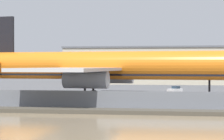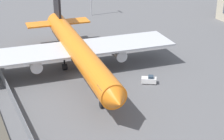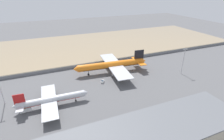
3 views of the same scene
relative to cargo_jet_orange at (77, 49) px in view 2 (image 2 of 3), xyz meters
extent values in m
plane|color=#565659|center=(2.40, -0.62, -5.61)|extent=(500.00, 500.00, 0.00)
cube|color=slate|center=(2.40, -16.62, -4.38)|extent=(280.00, 0.08, 2.45)
cylinder|color=slate|center=(2.40, -16.62, -4.38)|extent=(0.10, 0.10, 2.45)
cylinder|color=orange|center=(0.86, -0.08, 0.21)|extent=(48.24, 9.16, 4.75)
cone|color=orange|center=(26.06, -2.42, 0.21)|extent=(3.49, 4.77, 4.51)
cone|color=orange|center=(-24.34, 2.26, 0.21)|extent=(3.47, 4.54, 4.27)
cube|color=#232D3D|center=(22.84, -2.12, 0.80)|extent=(2.97, 4.26, 1.42)
cube|color=black|center=(0.86, -0.08, -1.10)|extent=(40.98, 7.55, 0.85)
cube|color=#B7BABF|center=(-0.47, 11.61, -0.38)|extent=(12.64, 23.92, 0.47)
cube|color=#B7BABF|center=(-2.60, -11.33, -0.38)|extent=(12.64, 23.92, 0.47)
cylinder|color=#B7BABF|center=(0.79, 9.65, -1.93)|extent=(6.93, 3.22, 2.61)
cylinder|color=#B7BABF|center=(-0.99, -9.63, -1.93)|extent=(6.93, 3.22, 2.61)
cube|color=black|center=(-20.18, 1.87, 4.95)|extent=(7.22, 1.23, 8.07)
cube|color=orange|center=(-19.79, 6.08, 0.56)|extent=(5.56, 8.86, 0.38)
cube|color=orange|center=(-20.57, -2.34, 0.56)|extent=(5.56, 8.86, 0.38)
cylinder|color=black|center=(17.59, -1.63, -3.55)|extent=(0.33, 0.33, 2.78)
cylinder|color=black|center=(17.59, -1.63, -4.94)|extent=(1.37, 0.64, 1.33)
cylinder|color=black|center=(-2.26, 2.71, -3.55)|extent=(0.38, 0.38, 2.78)
cylinder|color=black|center=(-2.26, 2.71, -4.94)|extent=(1.62, 1.20, 1.53)
cylinder|color=black|center=(-2.72, -2.25, -3.55)|extent=(0.38, 0.38, 2.78)
cylinder|color=black|center=(-2.72, -2.25, -4.94)|extent=(1.62, 1.20, 1.53)
cube|color=white|center=(12.02, 11.94, -4.86)|extent=(3.04, 3.56, 1.11)
cube|color=#283847|center=(12.23, 12.28, -4.06)|extent=(1.68, 1.62, 0.50)
cylinder|color=black|center=(11.96, 13.14, -5.26)|extent=(0.55, 0.71, 0.70)
cylinder|color=black|center=(13.12, 12.43, -5.26)|extent=(0.55, 0.71, 0.70)
cylinder|color=black|center=(10.92, 11.45, -5.26)|extent=(0.55, 0.71, 0.70)
cylinder|color=black|center=(12.08, 10.74, -5.26)|extent=(0.55, 0.71, 0.70)
camera|label=1|loc=(12.36, -73.23, 0.18)|focal=70.00mm
camera|label=2|loc=(74.95, -25.88, 29.70)|focal=60.00mm
camera|label=3|loc=(44.02, 105.03, 49.88)|focal=28.00mm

